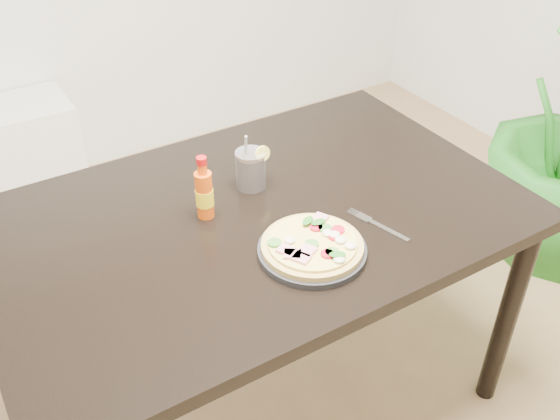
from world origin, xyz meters
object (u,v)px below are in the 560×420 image
hot_sauce_bottle (204,193)px  dining_table (257,236)px  pizza (313,244)px  fork (376,224)px  cola_cup (251,170)px  plate (312,250)px

hot_sauce_bottle → dining_table: bearing=-24.3°
pizza → fork: bearing=2.5°
dining_table → cola_cup: (0.05, 0.11, 0.14)m
cola_cup → fork: (0.18, -0.33, -0.05)m
dining_table → fork: bearing=-42.0°
pizza → cola_cup: 0.34m
dining_table → fork: (0.23, -0.21, 0.09)m
hot_sauce_bottle → fork: bearing=-36.8°
dining_table → hot_sauce_bottle: (-0.12, 0.05, 0.15)m
plate → fork: (0.20, 0.01, -0.01)m
plate → pizza: (0.00, -0.00, 0.02)m
pizza → fork: (0.20, 0.01, -0.02)m
dining_table → fork: fork is taller
fork → dining_table: bearing=123.1°
dining_table → pizza: size_ratio=5.67×
pizza → hot_sauce_bottle: size_ratio=1.39×
dining_table → hot_sauce_bottle: size_ratio=7.89×
plate → fork: plate is taller
dining_table → cola_cup: cola_cup is taller
dining_table → pizza: pizza is taller
dining_table → plate: (0.03, -0.22, 0.09)m
plate → pizza: bearing=-56.0°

